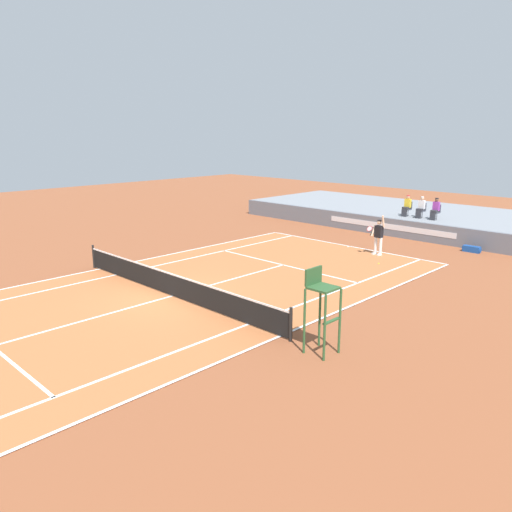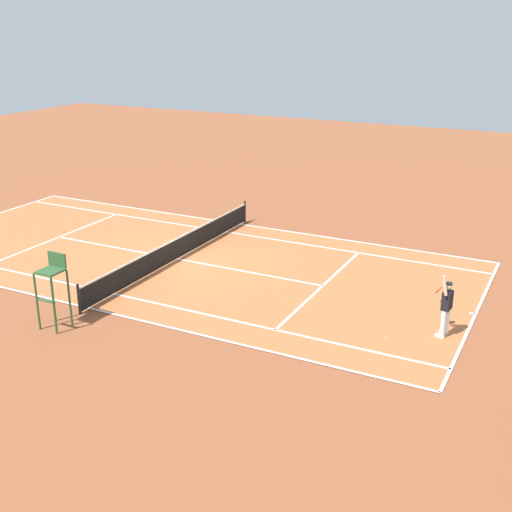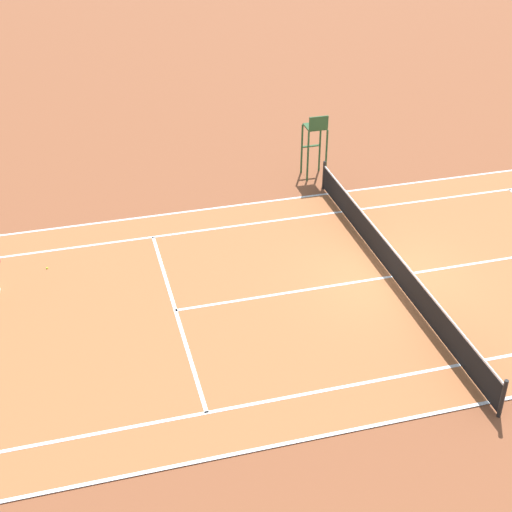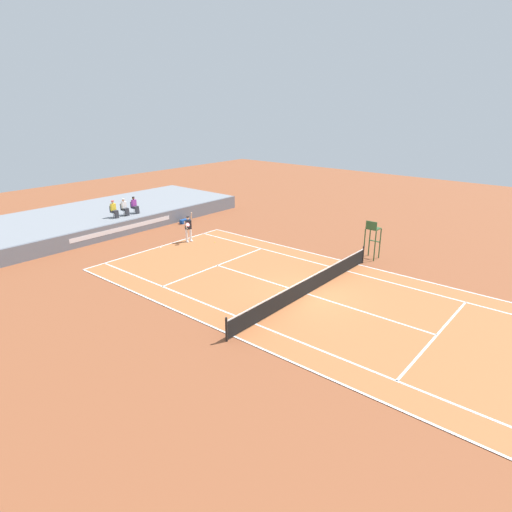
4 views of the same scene
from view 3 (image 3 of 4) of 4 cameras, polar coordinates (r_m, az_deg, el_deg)
ground_plane at (r=22.22m, az=10.29°, el=-1.60°), size 80.00×80.00×0.00m
court at (r=22.22m, az=10.30°, el=-1.58°), size 11.08×23.88×0.03m
net at (r=21.94m, az=10.42°, el=-0.47°), size 11.98×0.10×1.07m
tennis_ball at (r=23.06m, az=-15.67°, el=-0.91°), size 0.07×0.07×0.07m
umpire_chair at (r=27.20m, az=4.55°, el=9.05°), size 0.77×0.77×2.44m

